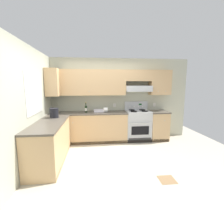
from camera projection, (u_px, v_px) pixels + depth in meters
name	position (u px, v px, depth m)	size (l,w,h in m)	color
ground_plane	(105.00, 158.00, 4.02)	(7.04, 7.04, 0.00)	#B2AA99
floor_accent_tile	(167.00, 180.00, 3.10)	(0.30, 0.30, 0.01)	olive
wall_back	(114.00, 93.00, 5.32)	(4.68, 0.57, 2.55)	#B7BAA3
wall_left	(35.00, 102.00, 3.86)	(0.47, 4.00, 2.55)	#B7BAA3
counter_back_run	(103.00, 127.00, 5.17)	(3.60, 0.65, 0.91)	tan
counter_left_run	(51.00, 142.00, 3.81)	(0.63, 1.91, 0.91)	tan
stove	(138.00, 125.00, 5.29)	(0.76, 0.62, 1.20)	#B7BABC
wine_bottle	(86.00, 108.00, 5.02)	(0.07, 0.08, 0.31)	black
bowl	(99.00, 111.00, 5.16)	(0.30, 0.26, 0.07)	silver
bucket	(54.00, 113.00, 4.24)	(0.23, 0.23, 0.24)	black
paper_towel_roll	(106.00, 110.00, 5.10)	(0.12, 0.14, 0.14)	white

